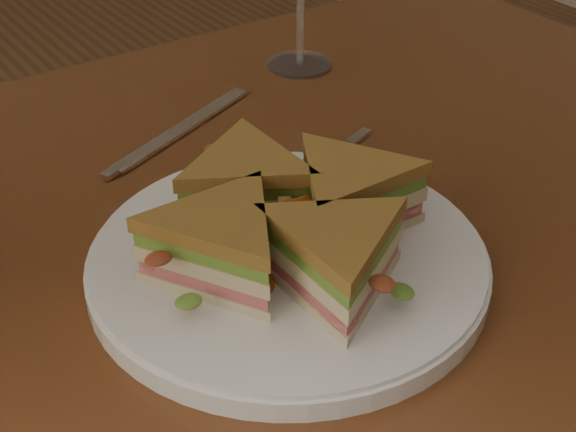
{
  "coord_description": "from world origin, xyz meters",
  "views": [
    {
      "loc": [
        -0.26,
        -0.45,
        1.13
      ],
      "look_at": [
        0.01,
        -0.06,
        0.8
      ],
      "focal_mm": 50.0,
      "sensor_mm": 36.0,
      "label": 1
    }
  ],
  "objects_px": {
    "knife": "(175,134)",
    "sandwich_wedges": "(288,222)",
    "spoon": "(285,189)",
    "plate": "(288,262)",
    "table": "(239,331)"
  },
  "relations": [
    {
      "from": "knife",
      "to": "sandwich_wedges",
      "type": "bearing_deg",
      "value": -120.44
    },
    {
      "from": "spoon",
      "to": "plate",
      "type": "bearing_deg",
      "value": -142.25
    },
    {
      "from": "plate",
      "to": "spoon",
      "type": "distance_m",
      "value": 0.11
    },
    {
      "from": "plate",
      "to": "knife",
      "type": "xyz_separation_m",
      "value": [
        0.03,
        0.24,
        -0.01
      ]
    },
    {
      "from": "plate",
      "to": "sandwich_wedges",
      "type": "relative_size",
      "value": 1.27
    },
    {
      "from": "sandwich_wedges",
      "to": "spoon",
      "type": "relative_size",
      "value": 1.34
    },
    {
      "from": "plate",
      "to": "spoon",
      "type": "relative_size",
      "value": 1.7
    },
    {
      "from": "plate",
      "to": "sandwich_wedges",
      "type": "height_order",
      "value": "sandwich_wedges"
    },
    {
      "from": "sandwich_wedges",
      "to": "knife",
      "type": "relative_size",
      "value": 1.16
    },
    {
      "from": "sandwich_wedges",
      "to": "table",
      "type": "bearing_deg",
      "value": 102.22
    },
    {
      "from": "plate",
      "to": "sandwich_wedges",
      "type": "xyz_separation_m",
      "value": [
        0.0,
        0.0,
        0.04
      ]
    },
    {
      "from": "table",
      "to": "knife",
      "type": "relative_size",
      "value": 5.92
    },
    {
      "from": "sandwich_wedges",
      "to": "spoon",
      "type": "height_order",
      "value": "sandwich_wedges"
    },
    {
      "from": "table",
      "to": "knife",
      "type": "bearing_deg",
      "value": 76.84
    },
    {
      "from": "table",
      "to": "plate",
      "type": "bearing_deg",
      "value": -77.78
    }
  ]
}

